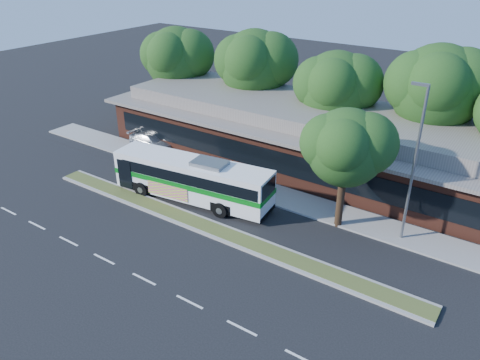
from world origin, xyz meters
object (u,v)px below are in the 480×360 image
Objects in this scene: lamp_post at (414,161)px; sidewalk_tree at (353,147)px; transit_bus at (193,177)px; sedan at (152,141)px.

lamp_post is 3.31m from sidewalk_tree.
transit_bus is (-12.79, -3.14, -3.20)m from lamp_post.
transit_bus is 1.52× the size of sidewalk_tree.
lamp_post is 13.55m from transit_bus.
transit_bus reaches higher than sedan.
sedan is at bearing 172.48° from sidewalk_tree.
lamp_post is 0.82× the size of transit_bus.
sedan is at bearing 175.18° from lamp_post.
transit_bus is at bearing -165.07° from sidewalk_tree.
lamp_post is 21.86m from sedan.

